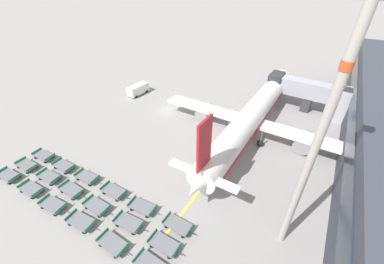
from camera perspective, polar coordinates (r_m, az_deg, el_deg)
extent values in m
plane|color=gray|center=(47.42, -5.67, 5.25)|extent=(500.00, 500.00, 0.00)
cube|color=#232D3D|center=(37.56, 34.17, 0.68)|extent=(0.12, 75.36, 3.43)
cylinder|color=#A8AAB2|center=(51.21, 33.55, 5.35)|extent=(3.94, 3.94, 5.86)
cube|color=#A8AAB2|center=(50.74, 26.80, 9.11)|extent=(13.50, 3.26, 3.05)
cube|color=#2D2D33|center=(51.68, 19.60, 11.31)|extent=(2.59, 4.05, 3.66)
cube|color=#38383D|center=(51.90, 25.96, 6.22)|extent=(1.71, 2.44, 2.81)
cylinder|color=white|center=(40.88, 14.75, 4.45)|extent=(4.27, 36.29, 3.76)
sphere|color=white|center=(57.02, 20.85, 12.15)|extent=(3.57, 3.57, 3.57)
cone|color=white|center=(27.34, 1.95, -11.95)|extent=(3.63, 4.56, 3.57)
cube|color=red|center=(24.49, 2.99, -3.02)|extent=(0.32, 2.82, 6.06)
cube|color=white|center=(27.29, 2.59, -10.38)|extent=(8.94, 1.28, 0.24)
cube|color=white|center=(40.09, 13.89, 2.53)|extent=(31.93, 3.34, 0.44)
cylinder|color=gray|center=(40.04, 25.36, -2.22)|extent=(2.69, 3.57, 2.64)
cylinder|color=gray|center=(43.72, 3.31, 4.69)|extent=(2.69, 3.57, 2.64)
cube|color=red|center=(41.20, 14.61, 3.66)|extent=(4.29, 32.66, 0.68)
cylinder|color=#56565B|center=(51.50, 18.56, 7.91)|extent=(0.24, 0.24, 1.92)
sphere|color=black|center=(51.92, 18.37, 6.97)|extent=(1.04, 1.04, 1.04)
cylinder|color=#56565B|center=(38.35, 16.44, -1.47)|extent=(0.24, 0.24, 1.92)
sphere|color=black|center=(38.91, 16.21, -2.61)|extent=(1.04, 1.04, 1.04)
cylinder|color=#56565B|center=(39.63, 8.87, 0.98)|extent=(0.24, 0.24, 1.92)
sphere|color=black|center=(40.17, 8.75, -0.16)|extent=(1.04, 1.04, 1.04)
cube|color=white|center=(54.64, -12.93, 10.10)|extent=(2.32, 5.18, 1.85)
cube|color=#1E232D|center=(56.04, -11.15, 11.33)|extent=(1.68, 0.20, 0.65)
sphere|color=black|center=(55.39, -10.91, 9.68)|extent=(0.60, 0.60, 0.60)
sphere|color=black|center=(56.64, -12.30, 10.09)|extent=(0.60, 0.60, 0.60)
sphere|color=black|center=(53.39, -13.36, 8.36)|extent=(0.60, 0.60, 0.60)
sphere|color=black|center=(54.69, -14.74, 8.81)|extent=(0.60, 0.60, 0.60)
cube|color=slate|center=(40.43, -38.04, -8.22)|extent=(3.21, 1.83, 0.10)
cube|color=#237F56|center=(39.11, -37.10, -8.83)|extent=(0.18, 1.65, 0.32)
cube|color=#237F56|center=(41.54, -39.14, -7.20)|extent=(0.18, 1.65, 0.32)
cube|color=#333338|center=(38.99, -36.65, -9.41)|extent=(0.70, 0.10, 0.06)
sphere|color=black|center=(39.63, -37.93, -9.77)|extent=(0.36, 0.36, 0.36)
sphere|color=black|center=(39.94, -36.29, -8.66)|extent=(0.36, 0.36, 0.36)
sphere|color=black|center=(41.66, -37.78, -7.50)|extent=(0.36, 0.36, 0.36)
cube|color=slate|center=(36.57, -34.45, -11.23)|extent=(3.18, 1.77, 0.10)
cube|color=#237F56|center=(35.31, -33.29, -12.04)|extent=(0.14, 1.65, 0.32)
cube|color=#237F56|center=(37.60, -35.74, -10.01)|extent=(0.14, 1.65, 0.32)
cube|color=#333338|center=(35.24, -32.78, -12.69)|extent=(0.70, 0.09, 0.06)
sphere|color=black|center=(35.85, -34.27, -13.02)|extent=(0.36, 0.36, 0.36)
sphere|color=black|center=(36.16, -32.46, -11.76)|extent=(0.36, 0.36, 0.36)
sphere|color=black|center=(37.48, -36.00, -11.51)|extent=(0.36, 0.36, 0.36)
sphere|color=black|center=(37.78, -34.25, -10.33)|extent=(0.36, 0.36, 0.36)
cube|color=slate|center=(33.20, -30.70, -14.85)|extent=(3.24, 1.88, 0.10)
cube|color=#237F56|center=(32.04, -29.17, -15.80)|extent=(0.20, 1.65, 0.32)
cube|color=#237F56|center=(34.11, -32.34, -13.47)|extent=(0.20, 1.65, 0.32)
cube|color=#333338|center=(32.02, -28.55, -16.49)|extent=(0.70, 0.11, 0.06)
sphere|color=black|center=(32.55, -30.31, -16.87)|extent=(0.36, 0.36, 0.36)
sphere|color=black|center=(32.92, -28.40, -15.38)|extent=(0.36, 0.36, 0.36)
sphere|color=black|center=(34.03, -32.55, -15.15)|extent=(0.36, 0.36, 0.36)
sphere|color=black|center=(34.39, -30.70, -13.75)|extent=(0.36, 0.36, 0.36)
cube|color=slate|center=(30.16, -25.36, -18.90)|extent=(3.23, 1.87, 0.10)
cube|color=#237F56|center=(29.12, -23.39, -20.05)|extent=(0.20, 1.65, 0.32)
cube|color=#237F56|center=(30.93, -27.38, -17.32)|extent=(0.20, 1.65, 0.32)
cube|color=#333338|center=(29.16, -22.68, -20.80)|extent=(0.70, 0.11, 0.06)
sphere|color=black|center=(29.62, -24.74, -21.20)|extent=(0.36, 0.36, 0.36)
sphere|color=black|center=(30.02, -22.72, -19.45)|extent=(0.36, 0.36, 0.36)
sphere|color=black|center=(30.91, -27.56, -19.17)|extent=(0.36, 0.36, 0.36)
sphere|color=black|center=(31.29, -25.58, -17.55)|extent=(0.36, 0.36, 0.36)
cube|color=slate|center=(27.44, -18.71, -24.11)|extent=(3.18, 1.76, 0.10)
cube|color=#237F56|center=(26.52, -16.42, -25.71)|extent=(0.14, 1.65, 0.32)
cube|color=#237F56|center=(28.06, -20.99, -22.12)|extent=(0.14, 1.65, 0.32)
cube|color=#333338|center=(26.63, -15.65, -26.54)|extent=(0.70, 0.09, 0.06)
sphere|color=black|center=(27.05, -18.08, -26.77)|extent=(0.36, 0.36, 0.36)
sphere|color=black|center=(27.39, -15.73, -24.85)|extent=(0.36, 0.36, 0.36)
sphere|color=black|center=(28.15, -21.30, -24.14)|extent=(0.36, 0.36, 0.36)
sphere|color=black|center=(28.47, -19.00, -22.37)|extent=(0.36, 0.36, 0.36)
cube|color=slate|center=(25.55, -10.07, -29.05)|extent=(3.17, 1.74, 0.10)
cube|color=#237F56|center=(25.95, -12.97, -26.97)|extent=(0.13, 1.65, 0.32)
sphere|color=black|center=(26.49, -10.88, -27.04)|extent=(0.36, 0.36, 0.36)
cube|color=slate|center=(40.82, -35.16, -6.51)|extent=(3.14, 1.68, 0.10)
cube|color=#237F56|center=(39.50, -34.21, -7.12)|extent=(0.10, 1.65, 0.32)
cube|color=#237F56|center=(41.93, -36.23, -5.50)|extent=(0.10, 1.65, 0.32)
cube|color=#333338|center=(39.39, -33.78, -7.70)|extent=(0.70, 0.07, 0.06)
sphere|color=black|center=(40.01, -35.07, -8.04)|extent=(0.36, 0.36, 0.36)
sphere|color=black|center=(40.34, -33.43, -6.98)|extent=(0.36, 0.36, 0.36)
sphere|color=black|center=(41.75, -36.49, -6.83)|extent=(0.36, 0.36, 0.36)
sphere|color=black|center=(42.07, -34.91, -5.83)|extent=(0.36, 0.36, 0.36)
cube|color=slate|center=(37.16, -31.34, -9.14)|extent=(3.20, 1.81, 0.10)
cube|color=#237F56|center=(35.92, -30.06, -9.83)|extent=(0.17, 1.65, 0.32)
cube|color=#237F56|center=(38.16, -32.72, -8.02)|extent=(0.17, 1.65, 0.32)
cube|color=#333338|center=(35.86, -29.55, -10.46)|extent=(0.70, 0.10, 0.06)
sphere|color=black|center=(36.39, -31.05, -10.85)|extent=(0.36, 0.36, 0.36)
sphere|color=black|center=(36.81, -29.35, -9.60)|extent=(0.36, 0.36, 0.36)
sphere|color=black|center=(37.99, -32.93, -9.50)|extent=(0.36, 0.36, 0.36)
sphere|color=black|center=(38.40, -31.27, -8.33)|extent=(0.36, 0.36, 0.36)
cube|color=slate|center=(33.90, -27.21, -12.28)|extent=(3.16, 1.73, 0.10)
cube|color=#237F56|center=(32.72, -25.79, -13.25)|extent=(0.12, 1.65, 0.32)
cube|color=#237F56|center=(34.84, -28.70, -10.87)|extent=(0.12, 1.65, 0.32)
cube|color=#333338|center=(32.69, -25.24, -13.96)|extent=(0.70, 0.08, 0.06)
sphere|color=black|center=(33.23, -26.95, -14.26)|extent=(0.36, 0.36, 0.36)
sphere|color=black|center=(33.60, -25.01, -12.91)|extent=(0.36, 0.36, 0.36)
sphere|color=black|center=(34.74, -29.00, -12.50)|extent=(0.36, 0.36, 0.36)
sphere|color=black|center=(35.10, -27.13, -11.24)|extent=(0.36, 0.36, 0.36)
cube|color=slate|center=(30.86, -22.11, -16.18)|extent=(3.14, 1.68, 0.10)
cube|color=#237F56|center=(29.81, -20.27, -17.33)|extent=(0.10, 1.65, 0.32)
cube|color=#237F56|center=(31.66, -23.99, -14.60)|extent=(0.10, 1.65, 0.32)
cube|color=#333338|center=(29.84, -19.62, -18.09)|extent=(0.70, 0.07, 0.06)
sphere|color=black|center=(30.29, -21.62, -18.42)|extent=(0.36, 0.36, 0.36)
sphere|color=black|center=(30.71, -19.60, -16.82)|extent=(0.36, 0.36, 0.36)
sphere|color=black|center=(31.61, -24.25, -16.40)|extent=(0.36, 0.36, 0.36)
sphere|color=black|center=(32.02, -22.28, -14.91)|extent=(0.36, 0.36, 0.36)
cube|color=slate|center=(28.36, -15.13, -20.31)|extent=(3.23, 1.86, 0.10)
cube|color=#237F56|center=(27.52, -12.60, -21.45)|extent=(0.19, 1.65, 0.32)
cube|color=#237F56|center=(28.93, -17.64, -18.71)|extent=(0.19, 1.65, 0.32)
cube|color=#333338|center=(27.63, -11.81, -22.19)|extent=(0.70, 0.11, 0.06)
sphere|color=black|center=(27.92, -14.12, -22.73)|extent=(0.36, 0.36, 0.36)
sphere|color=black|center=(28.45, -12.27, -20.73)|extent=(0.36, 0.36, 0.36)
sphere|color=black|center=(28.93, -17.72, -20.70)|extent=(0.36, 0.36, 0.36)
sphere|color=black|center=(29.44, -15.84, -18.85)|extent=(0.36, 0.36, 0.36)
cube|color=slate|center=(26.35, -6.82, -25.28)|extent=(3.13, 1.66, 0.10)
cube|color=#237F56|center=(25.68, -3.81, -26.67)|extent=(0.09, 1.65, 0.32)
cube|color=#237F56|center=(26.73, -9.70, -23.43)|extent=(0.09, 1.65, 0.32)
cube|color=#333338|center=(25.86, -2.98, -27.43)|extent=(0.70, 0.06, 0.06)
sphere|color=black|center=(26.07, -5.61, -27.95)|extent=(0.36, 0.36, 0.36)
sphere|color=black|center=(26.58, -3.67, -25.71)|extent=(0.36, 0.36, 0.36)
sphere|color=black|center=(26.82, -9.82, -25.57)|extent=(0.36, 0.36, 0.36)
sphere|color=black|center=(27.32, -7.81, -23.49)|extent=(0.36, 0.36, 0.36)
cube|color=slate|center=(41.42, -32.31, -4.75)|extent=(3.22, 1.84, 0.10)
cube|color=#237F56|center=(40.15, -31.20, -5.22)|extent=(0.18, 1.65, 0.32)
cube|color=#237F56|center=(42.48, -33.54, -3.86)|extent=(0.18, 1.65, 0.32)
cube|color=#333338|center=(40.04, -30.74, -5.77)|extent=(0.70, 0.10, 0.06)
sphere|color=black|center=(40.57, -32.06, -6.19)|extent=(0.36, 0.36, 0.36)
sphere|color=black|center=(41.04, -30.55, -5.12)|extent=(0.36, 0.36, 0.36)
sphere|color=black|center=(42.24, -33.72, -5.17)|extent=(0.36, 0.36, 0.36)
sphere|color=black|center=(42.69, -32.24, -4.15)|extent=(0.36, 0.36, 0.36)
cube|color=slate|center=(37.96, -28.66, -7.12)|extent=(3.13, 1.67, 0.10)
cube|color=#237F56|center=(36.73, -27.41, -7.78)|extent=(0.09, 1.65, 0.32)
cube|color=#237F56|center=(38.97, -30.01, -6.03)|extent=(0.09, 1.65, 0.32)
cube|color=#333338|center=(36.65, -26.92, -8.40)|extent=(0.70, 0.07, 0.06)
sphere|color=black|center=(37.17, -28.40, -8.77)|extent=(0.36, 0.36, 0.36)
sphere|color=black|center=(37.62, -26.73, -7.60)|extent=(0.36, 0.36, 0.36)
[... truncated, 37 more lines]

